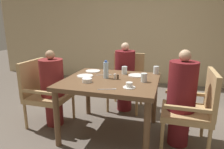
# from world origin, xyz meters

# --- Properties ---
(ground_plane) EXTENTS (16.00, 16.00, 0.00)m
(ground_plane) POSITION_xyz_m (0.00, 0.00, 0.00)
(ground_plane) COLOR #60564C
(wall_back) EXTENTS (8.00, 0.06, 2.80)m
(wall_back) POSITION_xyz_m (0.00, 2.54, 1.40)
(wall_back) COLOR #C6B289
(wall_back) RESTS_ON ground_plane
(dining_table) EXTENTS (1.15, 1.03, 0.74)m
(dining_table) POSITION_xyz_m (0.00, 0.00, 0.65)
(dining_table) COLOR brown
(dining_table) RESTS_ON ground_plane
(chair_left_side) EXTENTS (0.54, 0.54, 0.92)m
(chair_left_side) POSITION_xyz_m (-0.99, 0.00, 0.50)
(chair_left_side) COLOR tan
(chair_left_side) RESTS_ON ground_plane
(diner_in_left_chair) EXTENTS (0.32, 0.32, 1.07)m
(diner_in_left_chair) POSITION_xyz_m (-0.85, 0.00, 0.55)
(diner_in_left_chair) COLOR maroon
(diner_in_left_chair) RESTS_ON ground_plane
(chair_far_side) EXTENTS (0.54, 0.54, 0.92)m
(chair_far_side) POSITION_xyz_m (0.00, 0.93, 0.50)
(chair_far_side) COLOR tan
(chair_far_side) RESTS_ON ground_plane
(diner_in_far_chair) EXTENTS (0.32, 0.32, 1.13)m
(diner_in_far_chair) POSITION_xyz_m (-0.00, 0.78, 0.58)
(diner_in_far_chair) COLOR maroon
(diner_in_far_chair) RESTS_ON ground_plane
(chair_right_side) EXTENTS (0.54, 0.54, 0.92)m
(chair_right_side) POSITION_xyz_m (0.99, 0.00, 0.50)
(chair_right_side) COLOR tan
(chair_right_side) RESTS_ON ground_plane
(diner_in_right_chair) EXTENTS (0.32, 0.32, 1.14)m
(diner_in_right_chair) POSITION_xyz_m (0.85, 0.00, 0.59)
(diner_in_right_chair) COLOR maroon
(diner_in_right_chair) RESTS_ON ground_plane
(plate_main_left) EXTENTS (0.21, 0.21, 0.01)m
(plate_main_left) POSITION_xyz_m (0.27, 0.26, 0.75)
(plate_main_left) COLOR white
(plate_main_left) RESTS_ON dining_table
(plate_main_right) EXTENTS (0.21, 0.21, 0.01)m
(plate_main_right) POSITION_xyz_m (-0.37, 0.04, 0.75)
(plate_main_right) COLOR white
(plate_main_right) RESTS_ON dining_table
(plate_dessert_center) EXTENTS (0.21, 0.21, 0.01)m
(plate_dessert_center) POSITION_xyz_m (-0.37, 0.33, 0.75)
(plate_dessert_center) COLOR white
(plate_dessert_center) RESTS_ON dining_table
(teacup_with_saucer) EXTENTS (0.14, 0.14, 0.06)m
(teacup_with_saucer) POSITION_xyz_m (0.29, -0.26, 0.76)
(teacup_with_saucer) COLOR white
(teacup_with_saucer) RESTS_ON dining_table
(bowl_small) EXTENTS (0.12, 0.12, 0.05)m
(bowl_small) POSITION_xyz_m (-0.23, -0.20, 0.76)
(bowl_small) COLOR white
(bowl_small) RESTS_ON dining_table
(water_bottle) EXTENTS (0.06, 0.06, 0.23)m
(water_bottle) POSITION_xyz_m (-0.08, 0.04, 0.85)
(water_bottle) COLOR silver
(water_bottle) RESTS_ON dining_table
(glass_tall_near) EXTENTS (0.07, 0.07, 0.11)m
(glass_tall_near) POSITION_xyz_m (0.10, 0.32, 0.79)
(glass_tall_near) COLOR silver
(glass_tall_near) RESTS_ON dining_table
(glass_tall_mid) EXTENTS (0.07, 0.07, 0.11)m
(glass_tall_mid) POSITION_xyz_m (0.41, 0.01, 0.79)
(glass_tall_mid) COLOR silver
(glass_tall_mid) RESTS_ON dining_table
(glass_tall_far) EXTENTS (0.07, 0.07, 0.11)m
(glass_tall_far) POSITION_xyz_m (0.52, 0.45, 0.79)
(glass_tall_far) COLOR silver
(glass_tall_far) RESTS_ON dining_table
(salt_shaker) EXTENTS (0.03, 0.03, 0.07)m
(salt_shaker) POSITION_xyz_m (0.04, 0.03, 0.77)
(salt_shaker) COLOR white
(salt_shaker) RESTS_ON dining_table
(pepper_shaker) EXTENTS (0.03, 0.03, 0.06)m
(pepper_shaker) POSITION_xyz_m (0.08, 0.03, 0.77)
(pepper_shaker) COLOR #4C3D2D
(pepper_shaker) RESTS_ON dining_table
(fork_beside_plate) EXTENTS (0.19, 0.09, 0.00)m
(fork_beside_plate) POSITION_xyz_m (0.09, -0.38, 0.74)
(fork_beside_plate) COLOR silver
(fork_beside_plate) RESTS_ON dining_table
(knife_beside_plate) EXTENTS (0.20, 0.10, 0.00)m
(knife_beside_plate) POSITION_xyz_m (-0.14, 0.18, 0.74)
(knife_beside_plate) COLOR silver
(knife_beside_plate) RESTS_ON dining_table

